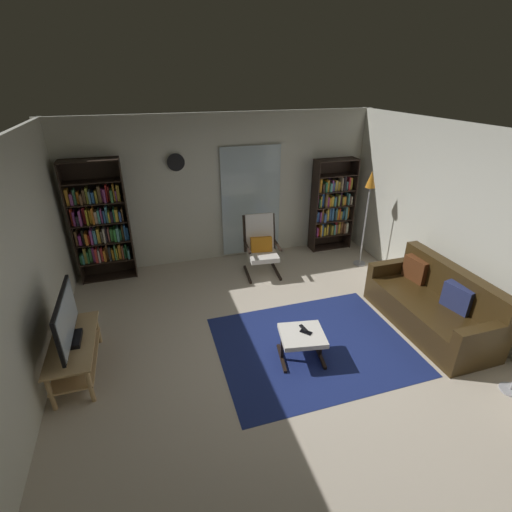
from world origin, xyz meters
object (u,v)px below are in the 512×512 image
(tv_remote, at_px, (304,328))
(cell_phone, at_px, (306,332))
(television, at_px, (67,321))
(wall_clock, at_px, (176,162))
(bookshelf_near_tv, at_px, (100,224))
(ottoman, at_px, (302,338))
(tv_stand, at_px, (75,352))
(bookshelf_near_sofa, at_px, (332,206))
(lounge_armchair, at_px, (261,244))
(leather_sofa, at_px, (433,306))
(floor_lamp_by_shelf, at_px, (369,193))

(tv_remote, xyz_separation_m, cell_phone, (0.00, -0.07, -0.00))
(television, relative_size, wall_clock, 3.42)
(bookshelf_near_tv, bearing_deg, ottoman, -50.77)
(tv_stand, xyz_separation_m, bookshelf_near_sofa, (4.41, 2.31, 0.57))
(bookshelf_near_sofa, height_order, cell_phone, bookshelf_near_sofa)
(lounge_armchair, distance_m, tv_remote, 2.21)
(tv_stand, relative_size, television, 1.13)
(bookshelf_near_sofa, distance_m, tv_remote, 3.34)
(bookshelf_near_tv, bearing_deg, wall_clock, 6.37)
(tv_stand, height_order, leather_sofa, leather_sofa)
(television, xyz_separation_m, leather_sofa, (4.55, -0.46, -0.42))
(television, xyz_separation_m, bookshelf_near_tv, (0.24, 2.31, 0.24))
(cell_phone, bearing_deg, television, 127.25)
(television, distance_m, cell_phone, 2.70)
(bookshelf_near_tv, distance_m, wall_clock, 1.58)
(lounge_armchair, height_order, floor_lamp_by_shelf, floor_lamp_by_shelf)
(television, bearing_deg, bookshelf_near_sofa, 27.68)
(leather_sofa, xyz_separation_m, ottoman, (-1.98, -0.09, -0.00))
(tv_stand, height_order, bookshelf_near_sofa, bookshelf_near_sofa)
(tv_stand, relative_size, cell_phone, 7.97)
(tv_remote, distance_m, floor_lamp_by_shelf, 2.93)
(leather_sofa, xyz_separation_m, tv_remote, (-1.93, -0.02, 0.07))
(bookshelf_near_tv, distance_m, bookshelf_near_sofa, 4.17)
(television, height_order, ottoman, television)
(wall_clock, bearing_deg, bookshelf_near_tv, -173.63)
(television, bearing_deg, floor_lamp_by_shelf, 17.47)
(television, distance_m, bookshelf_near_sofa, 4.98)
(bookshelf_near_tv, xyz_separation_m, cell_phone, (2.39, -2.86, -0.60))
(television, distance_m, ottoman, 2.67)
(bookshelf_near_tv, distance_m, floor_lamp_by_shelf, 4.48)
(television, xyz_separation_m, lounge_armchair, (2.79, 1.73, -0.20))
(television, bearing_deg, bookshelf_near_tv, 84.15)
(tv_stand, bearing_deg, tv_remote, -10.36)
(tv_remote, height_order, floor_lamp_by_shelf, floor_lamp_by_shelf)
(bookshelf_near_tv, height_order, ottoman, bookshelf_near_tv)
(leather_sofa, relative_size, cell_phone, 13.11)
(ottoman, height_order, tv_remote, tv_remote)
(television, xyz_separation_m, cell_phone, (2.62, -0.54, -0.35))
(bookshelf_near_tv, bearing_deg, bookshelf_near_sofa, -0.04)
(bookshelf_near_sofa, xyz_separation_m, cell_phone, (-1.78, -2.86, -0.48))
(ottoman, bearing_deg, leather_sofa, 2.70)
(bookshelf_near_tv, bearing_deg, floor_lamp_by_shelf, -11.13)
(television, xyz_separation_m, wall_clock, (1.55, 2.46, 1.12))
(lounge_armchair, bearing_deg, tv_remote, -94.31)
(tv_stand, distance_m, bookshelf_near_tv, 2.42)
(bookshelf_near_tv, relative_size, wall_clock, 6.94)
(bookshelf_near_tv, xyz_separation_m, wall_clock, (1.31, 0.15, 0.87))
(tv_remote, bearing_deg, television, 160.58)
(tv_stand, xyz_separation_m, lounge_armchair, (2.79, 1.72, 0.24))
(cell_phone, bearing_deg, bookshelf_near_tv, 88.83)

